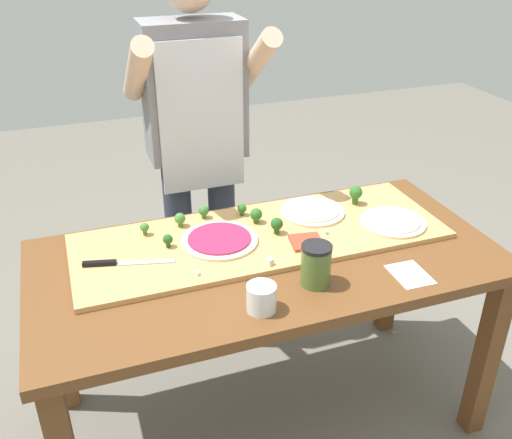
# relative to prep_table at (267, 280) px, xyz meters

# --- Properties ---
(ground_plane) EXTENTS (8.00, 8.00, 0.00)m
(ground_plane) POSITION_rel_prep_table_xyz_m (0.00, 0.00, -0.66)
(ground_plane) COLOR #6B665B
(prep_table) EXTENTS (1.61, 0.78, 0.76)m
(prep_table) POSITION_rel_prep_table_xyz_m (0.00, 0.00, 0.00)
(prep_table) COLOR brown
(prep_table) RESTS_ON ground
(cutting_board) EXTENTS (1.34, 0.47, 0.02)m
(cutting_board) POSITION_rel_prep_table_xyz_m (0.02, 0.12, 0.11)
(cutting_board) COLOR tan
(cutting_board) RESTS_ON prep_table
(chefs_knife) EXTENTS (0.30, 0.09, 0.02)m
(chefs_knife) POSITION_rel_prep_table_xyz_m (-0.50, 0.09, 0.13)
(chefs_knife) COLOR #B7BABF
(chefs_knife) RESTS_ON cutting_board
(pizza_whole_white_garlic) EXTENTS (0.24, 0.24, 0.02)m
(pizza_whole_white_garlic) POSITION_rel_prep_table_xyz_m (0.51, 0.03, 0.13)
(pizza_whole_white_garlic) COLOR beige
(pizza_whole_white_garlic) RESTS_ON cutting_board
(pizza_whole_cheese_artichoke) EXTENTS (0.25, 0.25, 0.02)m
(pizza_whole_cheese_artichoke) POSITION_rel_prep_table_xyz_m (0.26, 0.20, 0.13)
(pizza_whole_cheese_artichoke) COLOR beige
(pizza_whole_cheese_artichoke) RESTS_ON cutting_board
(pizza_whole_beet_magenta) EXTENTS (0.27, 0.27, 0.02)m
(pizza_whole_beet_magenta) POSITION_rel_prep_table_xyz_m (-0.14, 0.12, 0.13)
(pizza_whole_beet_magenta) COLOR beige
(pizza_whole_beet_magenta) RESTS_ON cutting_board
(pizza_slice_far_right) EXTENTS (0.12, 0.12, 0.01)m
(pizza_slice_far_right) POSITION_rel_prep_table_xyz_m (0.15, -0.00, 0.13)
(pizza_slice_far_right) COLOR #BC3D28
(pizza_slice_far_right) RESTS_ON cutting_board
(broccoli_floret_front_right) EXTENTS (0.04, 0.04, 0.05)m
(broccoli_floret_front_right) POSITION_rel_prep_table_xyz_m (-0.14, 0.30, 0.15)
(broccoli_floret_front_right) COLOR #3F7220
(broccoli_floret_front_right) RESTS_ON cutting_board
(broccoli_floret_front_left) EXTENTS (0.04, 0.04, 0.05)m
(broccoli_floret_front_left) POSITION_rel_prep_table_xyz_m (-0.00, 0.28, 0.15)
(broccoli_floret_front_left) COLOR #366618
(broccoli_floret_front_left) RESTS_ON cutting_board
(broccoli_floret_back_left) EXTENTS (0.05, 0.05, 0.08)m
(broccoli_floret_back_left) POSITION_rel_prep_table_xyz_m (0.45, 0.22, 0.17)
(broccoli_floret_back_left) COLOR #366618
(broccoli_floret_back_left) RESTS_ON cutting_board
(broccoli_floret_center_right) EXTENTS (0.04, 0.04, 0.05)m
(broccoli_floret_center_right) POSITION_rel_prep_table_xyz_m (-0.24, 0.27, 0.15)
(broccoli_floret_center_right) COLOR #487A23
(broccoli_floret_center_right) RESTS_ON cutting_board
(broccoli_floret_back_right) EXTENTS (0.04, 0.04, 0.06)m
(broccoli_floret_back_right) POSITION_rel_prep_table_xyz_m (0.07, 0.10, 0.16)
(broccoli_floret_back_right) COLOR #2C5915
(broccoli_floret_back_right) RESTS_ON cutting_board
(broccoli_floret_center_left) EXTENTS (0.03, 0.03, 0.05)m
(broccoli_floret_center_left) POSITION_rel_prep_table_xyz_m (-0.38, 0.25, 0.15)
(broccoli_floret_center_left) COLOR #487A23
(broccoli_floret_center_left) RESTS_ON cutting_board
(broccoli_floret_front_mid) EXTENTS (0.03, 0.03, 0.05)m
(broccoli_floret_front_mid) POSITION_rel_prep_table_xyz_m (-0.32, 0.14, 0.15)
(broccoli_floret_front_mid) COLOR #2C5915
(broccoli_floret_front_mid) RESTS_ON cutting_board
(broccoli_floret_back_mid) EXTENTS (0.05, 0.05, 0.06)m
(broccoli_floret_back_mid) POSITION_rel_prep_table_xyz_m (0.03, 0.20, 0.16)
(broccoli_floret_back_mid) COLOR #366618
(broccoli_floret_back_mid) RESTS_ON cutting_board
(cheese_crumble_a) EXTENTS (0.02, 0.02, 0.01)m
(cheese_crumble_a) POSITION_rel_prep_table_xyz_m (-0.26, -0.06, 0.13)
(cheese_crumble_a) COLOR white
(cheese_crumble_a) RESTS_ON cutting_board
(cheese_crumble_b) EXTENTS (0.02, 0.02, 0.01)m
(cheese_crumble_b) POSITION_rel_prep_table_xyz_m (0.24, 0.04, 0.13)
(cheese_crumble_b) COLOR white
(cheese_crumble_b) RESTS_ON cutting_board
(cheese_crumble_c) EXTENTS (0.03, 0.03, 0.02)m
(cheese_crumble_c) POSITION_rel_prep_table_xyz_m (-0.02, -0.08, 0.13)
(cheese_crumble_c) COLOR silver
(cheese_crumble_c) RESTS_ON cutting_board
(flour_cup) EXTENTS (0.09, 0.09, 0.09)m
(flour_cup) POSITION_rel_prep_table_xyz_m (-0.12, -0.28, 0.14)
(flour_cup) COLOR white
(flour_cup) RESTS_ON prep_table
(sauce_jar) EXTENTS (0.10, 0.10, 0.14)m
(sauce_jar) POSITION_rel_prep_table_xyz_m (0.08, -0.21, 0.17)
(sauce_jar) COLOR #517033
(sauce_jar) RESTS_ON prep_table
(recipe_note) EXTENTS (0.12, 0.15, 0.00)m
(recipe_note) POSITION_rel_prep_table_xyz_m (0.40, -0.27, 0.10)
(recipe_note) COLOR white
(recipe_note) RESTS_ON prep_table
(cook_center) EXTENTS (0.54, 0.39, 1.67)m
(cook_center) POSITION_rel_prep_table_xyz_m (-0.08, 0.64, 0.34)
(cook_center) COLOR #333847
(cook_center) RESTS_ON ground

